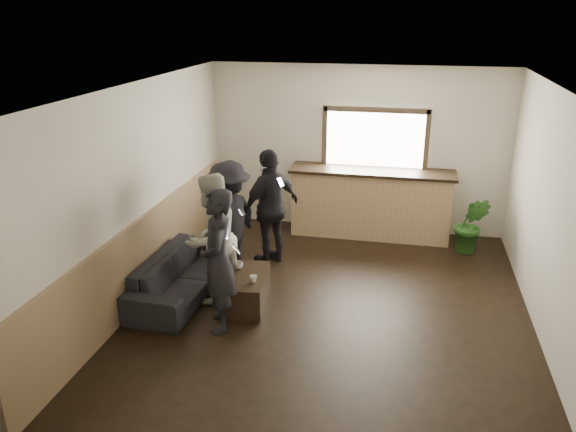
% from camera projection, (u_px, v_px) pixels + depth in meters
% --- Properties ---
extents(ground, '(5.00, 6.00, 0.01)m').
position_uv_depth(ground, '(329.00, 310.00, 7.22)').
color(ground, black).
extents(room_shell, '(5.01, 6.01, 2.80)m').
position_uv_depth(room_shell, '(272.00, 198.00, 6.85)').
color(room_shell, silver).
rests_on(room_shell, ground).
extents(bar_counter, '(2.70, 0.68, 2.13)m').
position_uv_depth(bar_counter, '(371.00, 199.00, 9.41)').
color(bar_counter, tan).
rests_on(bar_counter, ground).
extents(sofa, '(0.86, 2.00, 0.57)m').
position_uv_depth(sofa, '(182.00, 275.00, 7.51)').
color(sofa, black).
rests_on(sofa, ground).
extents(coffee_table, '(0.61, 0.97, 0.41)m').
position_uv_depth(coffee_table, '(246.00, 289.00, 7.31)').
color(coffee_table, black).
rests_on(coffee_table, ground).
extents(cup_a, '(0.15, 0.15, 0.09)m').
position_uv_depth(cup_a, '(239.00, 265.00, 7.40)').
color(cup_a, silver).
rests_on(cup_a, coffee_table).
extents(cup_b, '(0.12, 0.12, 0.09)m').
position_uv_depth(cup_b, '(254.00, 279.00, 7.04)').
color(cup_b, silver).
rests_on(cup_b, coffee_table).
extents(potted_plant, '(0.57, 0.48, 0.93)m').
position_uv_depth(potted_plant, '(471.00, 225.00, 8.76)').
color(potted_plant, '#2D6623').
rests_on(potted_plant, ground).
extents(person_a, '(0.59, 0.73, 1.75)m').
position_uv_depth(person_a, '(218.00, 261.00, 6.55)').
color(person_a, black).
rests_on(person_a, ground).
extents(person_b, '(0.93, 1.02, 1.72)m').
position_uv_depth(person_b, '(212.00, 239.00, 7.21)').
color(person_b, '#B4B4A3').
rests_on(person_b, ground).
extents(person_c, '(0.96, 1.24, 1.69)m').
position_uv_depth(person_c, '(229.00, 220.00, 7.89)').
color(person_c, black).
rests_on(person_c, ground).
extents(person_d, '(0.95, 1.09, 1.76)m').
position_uv_depth(person_d, '(271.00, 207.00, 8.28)').
color(person_d, black).
rests_on(person_d, ground).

